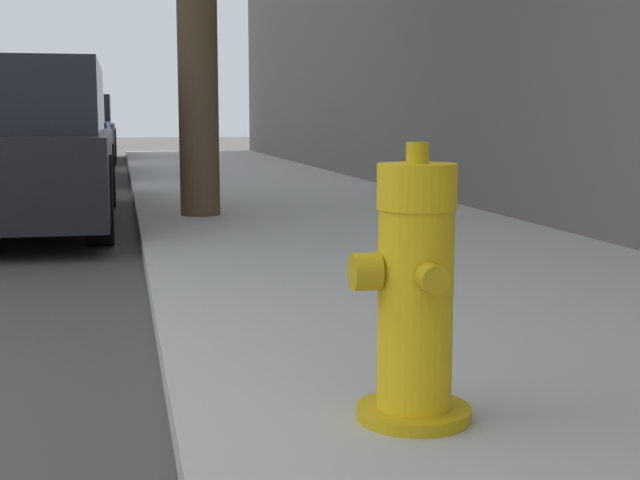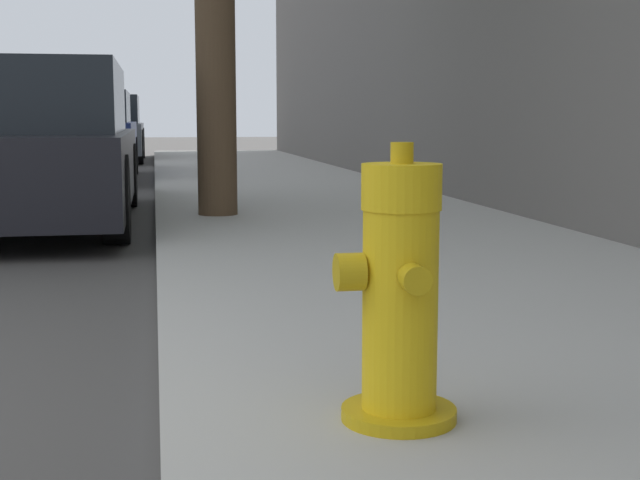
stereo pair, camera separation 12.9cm
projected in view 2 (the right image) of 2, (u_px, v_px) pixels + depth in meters
fire_hydrant at (399, 298)px, 2.44m from camera, size 0.34×0.33×0.77m
parked_car_near at (28, 148)px, 7.79m from camera, size 1.78×4.54×1.40m
parked_car_mid at (74, 137)px, 13.32m from camera, size 1.82×4.00×1.32m
parked_car_far at (99, 130)px, 18.96m from camera, size 1.85×4.24×1.39m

